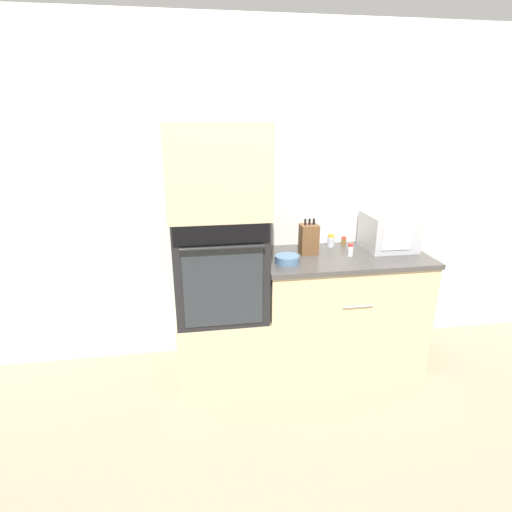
% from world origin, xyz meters
% --- Properties ---
extents(ground_plane, '(12.00, 12.00, 0.00)m').
position_xyz_m(ground_plane, '(0.00, 0.00, 0.00)').
color(ground_plane, gray).
extents(wall_back, '(8.00, 0.05, 2.50)m').
position_xyz_m(wall_back, '(0.00, 0.63, 1.25)').
color(wall_back, silver).
rests_on(wall_back, ground_plane).
extents(oven_cabinet_base, '(0.65, 0.60, 0.50)m').
position_xyz_m(oven_cabinet_base, '(-0.32, 0.30, 0.25)').
color(oven_cabinet_base, beige).
rests_on(oven_cabinet_base, ground_plane).
extents(wall_oven, '(0.62, 0.64, 0.73)m').
position_xyz_m(wall_oven, '(-0.32, 0.30, 0.86)').
color(wall_oven, black).
rests_on(wall_oven, oven_cabinet_base).
extents(oven_cabinet_upper, '(0.65, 0.60, 0.60)m').
position_xyz_m(oven_cabinet_upper, '(-0.32, 0.30, 1.52)').
color(oven_cabinet_upper, beige).
rests_on(oven_cabinet_upper, wall_oven).
extents(counter_unit, '(1.22, 0.63, 0.88)m').
position_xyz_m(counter_unit, '(0.60, 0.30, 0.44)').
color(counter_unit, beige).
rests_on(counter_unit, ground_plane).
extents(microwave, '(0.36, 0.35, 0.27)m').
position_xyz_m(microwave, '(0.98, 0.40, 1.02)').
color(microwave, '#B2B5BA').
rests_on(microwave, counter_unit).
extents(knife_block, '(0.13, 0.12, 0.26)m').
position_xyz_m(knife_block, '(0.34, 0.38, 0.99)').
color(knife_block, brown).
rests_on(knife_block, counter_unit).
extents(bowl, '(0.17, 0.17, 0.05)m').
position_xyz_m(bowl, '(0.14, 0.20, 0.91)').
color(bowl, '#517599').
rests_on(bowl, counter_unit).
extents(condiment_jar_near, '(0.04, 0.04, 0.07)m').
position_xyz_m(condiment_jar_near, '(0.68, 0.53, 0.92)').
color(condiment_jar_near, brown).
rests_on(condiment_jar_near, counter_unit).
extents(condiment_jar_mid, '(0.06, 0.06, 0.10)m').
position_xyz_m(condiment_jar_mid, '(0.56, 0.50, 0.93)').
color(condiment_jar_mid, silver).
rests_on(condiment_jar_mid, counter_unit).
extents(condiment_jar_far, '(0.04, 0.04, 0.09)m').
position_xyz_m(condiment_jar_far, '(0.63, 0.27, 0.93)').
color(condiment_jar_far, silver).
rests_on(condiment_jar_far, counter_unit).
extents(condiment_jar_back, '(0.06, 0.06, 0.11)m').
position_xyz_m(condiment_jar_back, '(0.33, 0.49, 0.94)').
color(condiment_jar_back, silver).
rests_on(condiment_jar_back, counter_unit).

